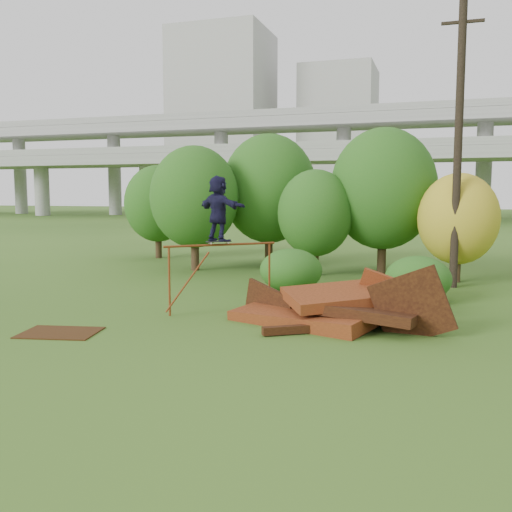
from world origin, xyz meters
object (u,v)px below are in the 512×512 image
(skater, at_px, (218,208))
(utility_pole, at_px, (458,144))
(flat_plate, at_px, (60,333))
(scrap_pile, at_px, (332,309))

(skater, bearing_deg, utility_pole, -108.47)
(utility_pole, bearing_deg, flat_plate, -132.11)
(skater, bearing_deg, flat_plate, 78.85)
(scrap_pile, relative_size, flat_plate, 3.22)
(utility_pole, bearing_deg, scrap_pile, -113.65)
(skater, relative_size, utility_pole, 0.18)
(flat_plate, xyz_separation_m, utility_pole, (9.06, 10.03, 5.01))
(scrap_pile, bearing_deg, skater, 171.35)
(skater, bearing_deg, scrap_pile, -162.61)
(flat_plate, bearing_deg, scrap_pile, 26.84)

